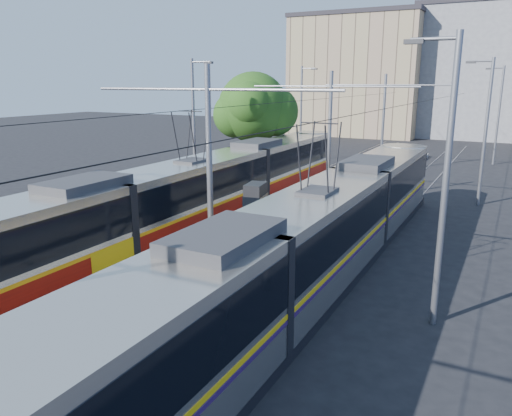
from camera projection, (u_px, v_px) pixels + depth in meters
The scene contains 13 objects.
ground at pixel (14, 401), 10.84m from camera, with size 160.00×160.00×0.00m, color black.
platform at pixel (307, 215), 25.41m from camera, with size 4.00×50.00×0.30m, color gray.
tactile_strip_left at pixel (281, 209), 26.02m from camera, with size 0.70×50.00×0.01m, color gray.
tactile_strip_right at pixel (334, 215), 24.72m from camera, with size 0.70×50.00×0.01m, color gray.
rails at pixel (307, 217), 25.44m from camera, with size 8.71×70.00×0.03m.
tram_left at pixel (193, 197), 22.45m from camera, with size 2.43×31.41×5.50m.
tram_right at pixel (316, 236), 16.27m from camera, with size 2.43×28.75×5.50m.
catenary at pixel (285, 134), 21.89m from camera, with size 9.20×70.00×7.00m.
street_lamps at pixel (336, 129), 27.85m from camera, with size 15.18×38.22×8.00m.
shelter at pixel (256, 213), 19.93m from camera, with size 0.89×1.25×2.55m.
tree at pixel (259, 109), 33.00m from camera, with size 5.09×4.71×7.40m.
building_left at pixel (361, 76), 65.03m from camera, with size 16.32×12.24×14.99m.
building_centre at pixel (498, 72), 61.18m from camera, with size 18.36×14.28×15.80m.
Camera 1 is at (9.06, -5.96, 6.74)m, focal length 35.00 mm.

